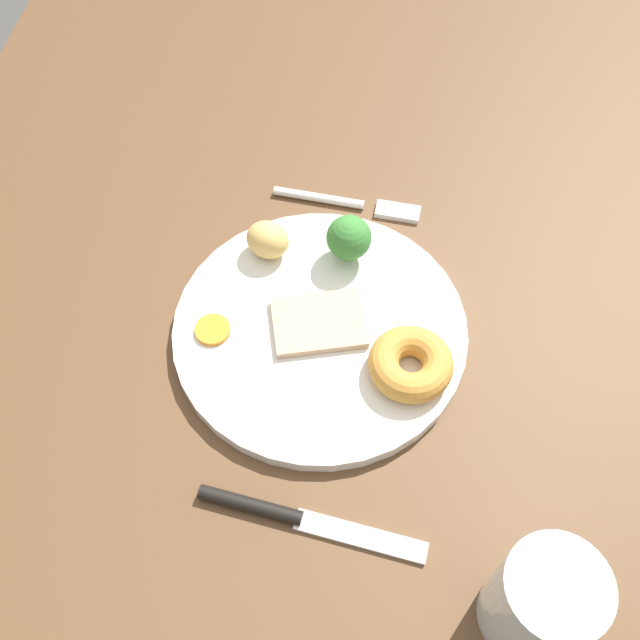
# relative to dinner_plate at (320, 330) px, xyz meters

# --- Properties ---
(dining_table) EXTENTS (1.20, 0.84, 0.04)m
(dining_table) POSITION_rel_dinner_plate_xyz_m (0.04, -0.01, -0.02)
(dining_table) COLOR brown
(dining_table) RESTS_ON ground
(dinner_plate) EXTENTS (0.27, 0.27, 0.01)m
(dinner_plate) POSITION_rel_dinner_plate_xyz_m (0.00, 0.00, 0.00)
(dinner_plate) COLOR white
(dinner_plate) RESTS_ON dining_table
(meat_slice_main) EXTENTS (0.08, 0.09, 0.01)m
(meat_slice_main) POSITION_rel_dinner_plate_xyz_m (-0.00, -0.00, 0.01)
(meat_slice_main) COLOR tan
(meat_slice_main) RESTS_ON dinner_plate
(yorkshire_pudding) EXTENTS (0.07, 0.07, 0.03)m
(yorkshire_pudding) POSITION_rel_dinner_plate_xyz_m (0.04, 0.08, 0.02)
(yorkshire_pudding) COLOR #C68938
(yorkshire_pudding) RESTS_ON dinner_plate
(roast_potato_left) EXTENTS (0.05, 0.05, 0.04)m
(roast_potato_left) POSITION_rel_dinner_plate_xyz_m (-0.08, -0.06, 0.02)
(roast_potato_left) COLOR #D8B260
(roast_potato_left) RESTS_ON dinner_plate
(carrot_coin_front) EXTENTS (0.03, 0.03, 0.00)m
(carrot_coin_front) POSITION_rel_dinner_plate_xyz_m (0.02, -0.09, 0.01)
(carrot_coin_front) COLOR orange
(carrot_coin_front) RESTS_ON dinner_plate
(broccoli_floret) EXTENTS (0.04, 0.04, 0.05)m
(broccoli_floret) POSITION_rel_dinner_plate_xyz_m (-0.08, 0.02, 0.03)
(broccoli_floret) COLOR #8CB766
(broccoli_floret) RESTS_ON dinner_plate
(fork) EXTENTS (0.03, 0.15, 0.01)m
(fork) POSITION_rel_dinner_plate_xyz_m (-0.16, 0.01, -0.00)
(fork) COLOR silver
(fork) RESTS_ON dining_table
(knife) EXTENTS (0.04, 0.19, 0.01)m
(knife) POSITION_rel_dinner_plate_xyz_m (0.17, -0.00, -0.00)
(knife) COLOR black
(knife) RESTS_ON dining_table
(water_glass) EXTENTS (0.07, 0.07, 0.10)m
(water_glass) POSITION_rel_dinner_plate_xyz_m (0.22, 0.18, 0.04)
(water_glass) COLOR silver
(water_glass) RESTS_ON dining_table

